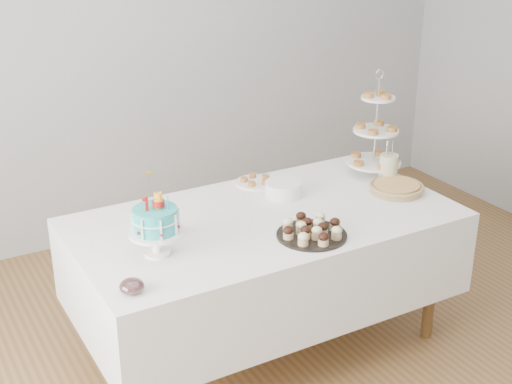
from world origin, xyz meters
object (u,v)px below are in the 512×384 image
utensil_pitcher (388,167)px  plate_stack (283,189)px  pie (396,187)px  jam_bowl_a (132,286)px  table (265,256)px  pastry_plate (256,181)px  cupcake_tray (312,229)px  tiered_stand (376,131)px  jam_bowl_b (173,229)px  birthday_cake (156,233)px

utensil_pitcher → plate_stack: bearing=165.9°
pie → jam_bowl_a: bearing=-170.0°
table → pastry_plate: (0.17, 0.40, 0.24)m
cupcake_tray → utensil_pitcher: (0.76, 0.37, 0.05)m
pie → pastry_plate: 0.77m
table → pastry_plate: bearing=66.5°
cupcake_tray → plate_stack: size_ratio=1.70×
tiered_stand → jam_bowl_b: bearing=-173.2°
pastry_plate → plate_stack: bearing=-78.9°
cupcake_tray → jam_bowl_a: 0.92m
pie → pastry_plate: size_ratio=1.30×
table → birthday_cake: birthday_cake is taller
plate_stack → jam_bowl_a: size_ratio=1.92×
cupcake_tray → pastry_plate: 0.71m
birthday_cake → tiered_stand: 1.50m
birthday_cake → cupcake_tray: bearing=-6.4°
tiered_stand → pie: bearing=-103.0°
cupcake_tray → birthday_cake: bearing=164.9°
birthday_cake → utensil_pitcher: 1.48m
birthday_cake → tiered_stand: tiered_stand is taller
cupcake_tray → pie: 0.73m
pie → plate_stack: size_ratio=1.50×
birthday_cake → pie: birthday_cake is taller
cupcake_tray → table: bearing=104.7°
table → jam_bowl_a: jam_bowl_a is taller
cupcake_tray → utensil_pitcher: size_ratio=1.43×
jam_bowl_a → utensil_pitcher: 1.74m
table → cupcake_tray: (0.08, -0.30, 0.26)m
jam_bowl_b → utensil_pitcher: size_ratio=0.42×
plate_stack → tiered_stand: bearing=2.0°
birthday_cake → pastry_plate: (0.80, 0.51, -0.09)m
jam_bowl_a → utensil_pitcher: (1.68, 0.44, 0.05)m
table → plate_stack: (0.22, 0.18, 0.27)m
pie → pastry_plate: pie is taller
birthday_cake → cupcake_tray: birthday_cake is taller
pie → utensil_pitcher: utensil_pitcher is taller
table → birthday_cake: (-0.62, -0.11, 0.33)m
pie → plate_stack: plate_stack is taller
utensil_pitcher → birthday_cake: bearing=-177.1°
jam_bowl_a → jam_bowl_b: (0.36, 0.41, -0.00)m
pastry_plate → jam_bowl_b: 0.75m
table → pastry_plate: pastry_plate is taller
tiered_stand → utensil_pitcher: (0.00, -0.13, -0.17)m
pie → cupcake_tray: bearing=-162.5°
birthday_cake → tiered_stand: size_ratio=0.64×
tiered_stand → jam_bowl_b: size_ratio=6.25×
pastry_plate → jam_bowl_a: 1.27m
table → pie: bearing=-6.0°
cupcake_tray → tiered_stand: size_ratio=0.55×
jam_bowl_a → jam_bowl_b: jam_bowl_a is taller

